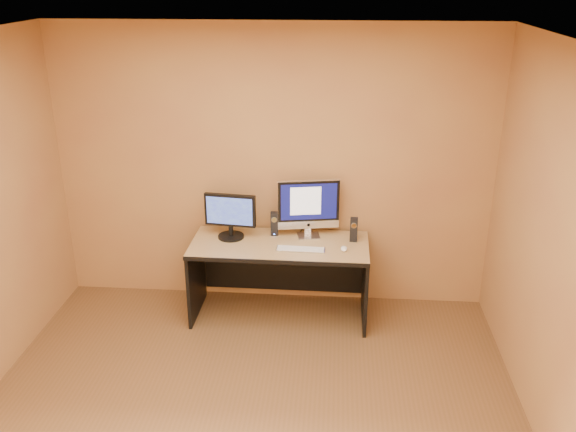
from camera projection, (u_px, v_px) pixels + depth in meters
The scene contains 11 objects.
walls at pixel (238, 269), 3.71m from camera, with size 4.00×4.00×2.60m, color #A57B42, non-canonical shape.
ceiling at pixel (231, 49), 3.22m from camera, with size 4.00×4.00×0.00m, color white.
desk at pixel (280, 280), 5.54m from camera, with size 1.58×0.69×0.73m, color tan, non-canonical shape.
imac at pixel (309, 209), 5.45m from camera, with size 0.56×0.21×0.54m, color silver, non-canonical shape.
second_monitor at pixel (230, 216), 5.46m from camera, with size 0.47×0.24×0.41m, color black, non-canonical shape.
speaker_left at pixel (274, 224), 5.55m from camera, with size 0.07×0.07×0.22m, color black, non-canonical shape.
speaker_right at pixel (354, 230), 5.43m from camera, with size 0.07×0.07×0.22m, color black, non-canonical shape.
keyboard at pixel (301, 249), 5.28m from camera, with size 0.42×0.11×0.02m, color #BCBCC1.
mouse at pixel (344, 249), 5.27m from camera, with size 0.06×0.10×0.04m, color white.
cable_a at pixel (313, 232), 5.64m from camera, with size 0.01×0.01×0.22m, color black.
cable_b at pixel (302, 229), 5.69m from camera, with size 0.01×0.01×0.18m, color black.
Camera 1 is at (0.57, -3.28, 2.99)m, focal length 38.00 mm.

